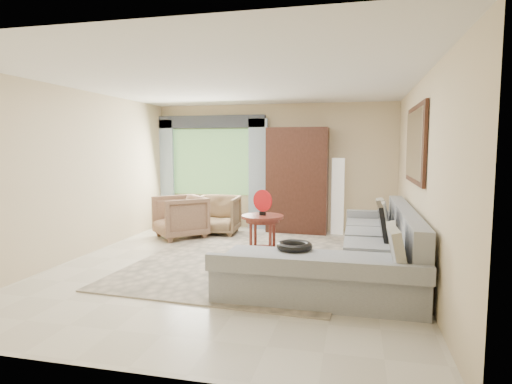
% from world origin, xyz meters
% --- Properties ---
extents(ground, '(6.00, 6.00, 0.00)m').
position_xyz_m(ground, '(0.00, 0.00, 0.00)').
color(ground, silver).
rests_on(ground, ground).
extents(area_rug, '(3.23, 4.17, 0.02)m').
position_xyz_m(area_rug, '(0.09, 0.41, 0.01)').
color(area_rug, '#BFAD97').
rests_on(area_rug, ground).
extents(sectional_sofa, '(2.30, 3.46, 0.90)m').
position_xyz_m(sectional_sofa, '(1.78, -0.18, 0.28)').
color(sectional_sofa, '#9DA1A5').
rests_on(sectional_sofa, ground).
extents(tv_screen, '(0.14, 0.74, 0.48)m').
position_xyz_m(tv_screen, '(2.05, 0.10, 0.72)').
color(tv_screen, black).
rests_on(tv_screen, sectional_sofa).
extents(garden_hose, '(0.43, 0.43, 0.09)m').
position_xyz_m(garden_hose, '(1.00, -0.84, 0.55)').
color(garden_hose, black).
rests_on(garden_hose, sectional_sofa).
extents(coffee_table, '(0.66, 0.66, 0.66)m').
position_xyz_m(coffee_table, '(0.29, 0.64, 0.34)').
color(coffee_table, '#4E1D15').
rests_on(coffee_table, ground).
extents(red_disc, '(0.32, 0.15, 0.34)m').
position_xyz_m(red_disc, '(0.29, 0.64, 0.89)').
color(red_disc, red).
rests_on(red_disc, coffee_table).
extents(armchair_left, '(1.23, 1.22, 0.80)m').
position_xyz_m(armchair_left, '(-1.54, 1.66, 0.40)').
color(armchair_left, '#8C6A4C').
rests_on(armchair_left, ground).
extents(armchair_right, '(0.87, 0.90, 0.76)m').
position_xyz_m(armchair_right, '(-0.96, 2.15, 0.38)').
color(armchair_right, brown).
rests_on(armchair_right, ground).
extents(potted_plant, '(0.61, 0.55, 0.59)m').
position_xyz_m(potted_plant, '(-2.19, 2.69, 0.30)').
color(potted_plant, '#999999').
rests_on(potted_plant, ground).
extents(armoire, '(1.20, 0.55, 2.10)m').
position_xyz_m(armoire, '(0.55, 2.72, 1.05)').
color(armoire, '#321810').
rests_on(armoire, ground).
extents(floor_lamp, '(0.24, 0.24, 1.50)m').
position_xyz_m(floor_lamp, '(1.35, 2.78, 0.75)').
color(floor_lamp, silver).
rests_on(floor_lamp, ground).
extents(window, '(1.80, 0.04, 1.40)m').
position_xyz_m(window, '(-1.35, 2.97, 1.40)').
color(window, '#669E59').
rests_on(window, wall_back).
extents(curtain_left, '(0.40, 0.08, 2.30)m').
position_xyz_m(curtain_left, '(-2.40, 2.88, 1.15)').
color(curtain_left, '#9EB7CC').
rests_on(curtain_left, ground).
extents(curtain_right, '(0.40, 0.08, 2.30)m').
position_xyz_m(curtain_right, '(-0.30, 2.88, 1.15)').
color(curtain_right, '#9EB7CC').
rests_on(curtain_right, ground).
extents(valance, '(2.40, 0.12, 0.26)m').
position_xyz_m(valance, '(-1.35, 2.90, 2.25)').
color(valance, '#1E232D').
rests_on(valance, wall_back).
extents(wall_mirror, '(0.05, 1.70, 1.05)m').
position_xyz_m(wall_mirror, '(2.46, 0.35, 1.75)').
color(wall_mirror, black).
rests_on(wall_mirror, wall_right).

